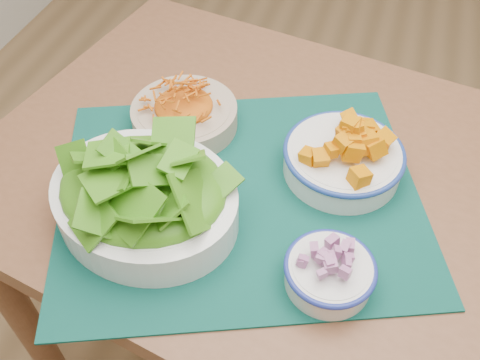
{
  "coord_description": "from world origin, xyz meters",
  "views": [
    {
      "loc": [
        -0.13,
        -0.71,
        1.39
      ],
      "look_at": [
        -0.29,
        -0.19,
        0.78
      ],
      "focal_mm": 40.0,
      "sensor_mm": 36.0,
      "label": 1
    }
  ],
  "objects_px": {
    "squash_bowl": "(344,151)",
    "onion_bowl": "(330,270)",
    "table": "(302,221)",
    "placemat": "(240,194)",
    "lettuce_bowl": "(143,188)",
    "carrot_bowl": "(184,111)"
  },
  "relations": [
    {
      "from": "squash_bowl",
      "to": "onion_bowl",
      "type": "distance_m",
      "value": 0.21
    },
    {
      "from": "table",
      "to": "placemat",
      "type": "bearing_deg",
      "value": -134.74
    },
    {
      "from": "table",
      "to": "lettuce_bowl",
      "type": "height_order",
      "value": "lettuce_bowl"
    },
    {
      "from": "placemat",
      "to": "carrot_bowl",
      "type": "distance_m",
      "value": 0.19
    },
    {
      "from": "table",
      "to": "carrot_bowl",
      "type": "bearing_deg",
      "value": 177.11
    },
    {
      "from": "squash_bowl",
      "to": "onion_bowl",
      "type": "relative_size",
      "value": 1.63
    },
    {
      "from": "squash_bowl",
      "to": "table",
      "type": "bearing_deg",
      "value": -149.06
    },
    {
      "from": "table",
      "to": "onion_bowl",
      "type": "distance_m",
      "value": 0.24
    },
    {
      "from": "squash_bowl",
      "to": "onion_bowl",
      "type": "height_order",
      "value": "squash_bowl"
    },
    {
      "from": "carrot_bowl",
      "to": "lettuce_bowl",
      "type": "distance_m",
      "value": 0.21
    },
    {
      "from": "placemat",
      "to": "carrot_bowl",
      "type": "bearing_deg",
      "value": 116.67
    },
    {
      "from": "carrot_bowl",
      "to": "lettuce_bowl",
      "type": "xyz_separation_m",
      "value": [
        0.02,
        -0.2,
        0.03
      ]
    },
    {
      "from": "table",
      "to": "lettuce_bowl",
      "type": "relative_size",
      "value": 3.6
    },
    {
      "from": "placemat",
      "to": "squash_bowl",
      "type": "distance_m",
      "value": 0.18
    },
    {
      "from": "placemat",
      "to": "squash_bowl",
      "type": "relative_size",
      "value": 2.59
    },
    {
      "from": "carrot_bowl",
      "to": "onion_bowl",
      "type": "relative_size",
      "value": 1.42
    },
    {
      "from": "lettuce_bowl",
      "to": "squash_bowl",
      "type": "bearing_deg",
      "value": 48.28
    },
    {
      "from": "carrot_bowl",
      "to": "lettuce_bowl",
      "type": "bearing_deg",
      "value": -84.77
    },
    {
      "from": "carrot_bowl",
      "to": "lettuce_bowl",
      "type": "relative_size",
      "value": 0.56
    },
    {
      "from": "carrot_bowl",
      "to": "table",
      "type": "bearing_deg",
      "value": -13.6
    },
    {
      "from": "lettuce_bowl",
      "to": "onion_bowl",
      "type": "xyz_separation_m",
      "value": [
        0.28,
        -0.04,
        -0.03
      ]
    },
    {
      "from": "placemat",
      "to": "carrot_bowl",
      "type": "height_order",
      "value": "carrot_bowl"
    }
  ]
}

